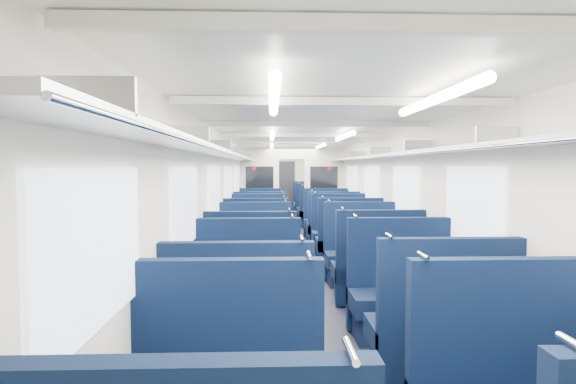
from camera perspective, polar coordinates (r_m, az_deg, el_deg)
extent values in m
cube|color=black|center=(9.89, 1.28, -7.39)|extent=(2.80, 18.00, 0.01)
cube|color=white|center=(9.74, 1.29, 6.33)|extent=(2.80, 18.00, 0.01)
cube|color=silver|center=(9.77, -6.94, -0.60)|extent=(0.02, 18.00, 2.35)
cube|color=black|center=(9.85, -6.82, -5.39)|extent=(0.03, 17.90, 0.70)
cube|color=silver|center=(9.93, 9.38, -0.56)|extent=(0.02, 18.00, 2.35)
cube|color=black|center=(10.01, 9.25, -5.28)|extent=(0.03, 17.90, 0.70)
cube|color=silver|center=(18.73, -0.34, 1.19)|extent=(2.80, 0.02, 2.35)
cube|color=#B2B5BA|center=(9.73, -5.91, 4.08)|extent=(0.34, 17.40, 0.04)
cylinder|color=silver|center=(9.72, -4.85, 3.96)|extent=(0.02, 17.40, 0.02)
cube|color=#B2B5BA|center=(1.85, -22.97, 10.54)|extent=(0.34, 0.03, 0.14)
cube|color=#B2B5BA|center=(3.78, -12.03, 6.79)|extent=(0.34, 0.03, 0.14)
cube|color=#B2B5BA|center=(5.75, -8.58, 5.53)|extent=(0.34, 0.03, 0.14)
cube|color=#B2B5BA|center=(7.74, -6.91, 4.91)|extent=(0.34, 0.03, 0.14)
cube|color=#B2B5BA|center=(9.74, -5.92, 4.55)|extent=(0.34, 0.03, 0.14)
cube|color=#B2B5BA|center=(11.73, -5.27, 4.30)|extent=(0.34, 0.03, 0.14)
cube|color=#B2B5BA|center=(13.73, -4.80, 4.13)|extent=(0.34, 0.03, 0.14)
cube|color=#B2B5BA|center=(15.73, -4.46, 4.00)|extent=(0.34, 0.03, 0.14)
cube|color=#B2B5BA|center=(17.73, -4.19, 3.90)|extent=(0.34, 0.03, 0.14)
cube|color=#B2B5BA|center=(9.88, 8.39, 4.04)|extent=(0.34, 17.40, 0.04)
cylinder|color=silver|center=(9.85, 7.36, 3.94)|extent=(0.02, 17.40, 0.02)
cube|color=#B2B5BA|center=(4.13, 23.81, 6.27)|extent=(0.34, 0.03, 0.14)
cube|color=#B2B5BA|center=(5.99, 15.40, 5.36)|extent=(0.34, 0.03, 0.14)
cube|color=#B2B5BA|center=(7.92, 11.04, 4.84)|extent=(0.34, 0.03, 0.14)
cube|color=#B2B5BA|center=(9.88, 8.39, 4.51)|extent=(0.34, 0.03, 0.14)
cube|color=#B2B5BA|center=(11.85, 6.63, 4.28)|extent=(0.34, 0.03, 0.14)
cube|color=#B2B5BA|center=(13.83, 5.37, 4.12)|extent=(0.34, 0.03, 0.14)
cube|color=#B2B5BA|center=(15.82, 4.43, 4.00)|extent=(0.34, 0.03, 0.14)
cube|color=#B2B5BA|center=(17.80, 3.70, 3.90)|extent=(0.34, 0.03, 0.14)
cube|color=white|center=(2.39, -21.96, -6.37)|extent=(0.02, 1.30, 0.75)
cube|color=white|center=(4.60, -12.19, -1.74)|extent=(0.02, 1.30, 0.75)
cube|color=white|center=(6.87, -8.83, -0.12)|extent=(0.02, 1.30, 0.75)
cube|color=white|center=(9.16, -7.14, 0.69)|extent=(0.02, 1.30, 0.75)
cube|color=white|center=(11.45, -6.13, 1.17)|extent=(0.02, 1.30, 0.75)
cube|color=white|center=(14.24, -5.34, 1.55)|extent=(0.02, 1.30, 0.75)
cube|color=white|center=(16.54, -4.89, 1.77)|extent=(0.02, 1.30, 0.75)
cube|color=white|center=(4.93, 21.26, -1.56)|extent=(0.02, 1.30, 0.75)
cube|color=white|center=(7.10, 13.89, -0.08)|extent=(0.02, 1.30, 0.75)
cube|color=white|center=(9.33, 10.00, 0.71)|extent=(0.02, 1.30, 0.75)
cube|color=white|center=(11.58, 7.62, 1.19)|extent=(0.02, 1.30, 0.75)
cube|color=white|center=(14.35, 5.73, 1.56)|extent=(0.02, 1.30, 0.75)
cube|color=white|center=(16.63, 4.66, 1.78)|extent=(0.02, 1.30, 0.75)
cube|color=white|center=(1.88, 16.71, 18.66)|extent=(2.70, 0.06, 0.06)
cube|color=white|center=(3.79, 6.75, 10.77)|extent=(2.70, 0.06, 0.06)
cube|color=white|center=(5.76, 3.67, 8.15)|extent=(2.70, 0.06, 0.06)
cube|color=white|center=(7.75, 2.17, 6.86)|extent=(2.70, 0.06, 0.06)
cube|color=white|center=(9.74, 1.29, 6.09)|extent=(2.70, 0.06, 0.06)
cube|color=white|center=(11.74, 0.71, 5.58)|extent=(2.70, 0.06, 0.06)
cube|color=white|center=(13.73, 0.30, 5.23)|extent=(2.70, 0.06, 0.06)
cube|color=white|center=(15.73, 0.00, 4.96)|extent=(2.70, 0.06, 0.06)
cube|color=white|center=(17.73, -0.24, 4.75)|extent=(2.70, 0.06, 0.06)
cylinder|color=white|center=(3.24, -1.69, 11.20)|extent=(0.07, 1.60, 0.07)
cylinder|color=white|center=(7.23, -1.91, 6.73)|extent=(0.07, 1.60, 0.07)
cylinder|color=white|center=(10.72, -1.97, 5.55)|extent=(0.07, 1.60, 0.07)
cylinder|color=white|center=(15.22, -2.01, 4.83)|extent=(0.07, 1.60, 0.07)
cylinder|color=white|center=(3.43, 17.34, 10.61)|extent=(0.07, 1.60, 0.07)
cylinder|color=white|center=(7.31, 6.80, 6.67)|extent=(0.07, 1.60, 0.07)
cylinder|color=white|center=(10.78, 3.91, 5.53)|extent=(0.07, 1.60, 0.07)
cylinder|color=white|center=(15.26, 2.14, 4.82)|extent=(0.07, 1.60, 0.07)
cube|color=black|center=(18.68, -0.33, 0.65)|extent=(0.75, 0.06, 2.00)
cube|color=white|center=(12.94, -3.43, 0.32)|extent=(1.05, 0.08, 2.35)
cube|color=black|center=(12.88, -3.43, 1.31)|extent=(0.76, 0.02, 0.80)
cylinder|color=red|center=(12.87, -4.11, 2.87)|extent=(0.12, 0.01, 0.12)
cube|color=white|center=(13.01, 4.30, 0.33)|extent=(1.05, 0.08, 2.35)
cube|color=black|center=(12.95, 4.33, 1.32)|extent=(0.76, 0.02, 0.80)
cylinder|color=red|center=(12.96, 5.00, 2.86)|extent=(0.12, 0.01, 0.12)
cube|color=white|center=(12.93, 0.45, 4.76)|extent=(0.70, 0.08, 0.35)
cylinder|color=silver|center=(1.46, 7.58, -18.42)|extent=(0.02, 0.18, 0.02)
cube|color=#0C1B3A|center=(3.07, -7.13, -19.32)|extent=(1.15, 0.11, 1.23)
cylinder|color=silver|center=(2.88, 2.57, -7.59)|extent=(0.02, 0.18, 0.02)
cube|color=#0C1B3A|center=(3.33, 24.20, -17.71)|extent=(1.15, 0.11, 1.23)
cylinder|color=silver|center=(2.98, 15.96, -7.35)|extent=(0.02, 0.18, 0.02)
cube|color=#0C1B3A|center=(3.98, -5.92, -17.61)|extent=(1.15, 0.60, 0.20)
cube|color=black|center=(4.08, -5.90, -20.86)|extent=(1.06, 0.48, 0.30)
cube|color=#0C1B3A|center=(3.67, -6.21, -15.48)|extent=(1.15, 0.11, 1.23)
cylinder|color=silver|center=(3.52, 1.71, -5.64)|extent=(0.02, 0.18, 0.02)
cube|color=#0C1B3A|center=(4.34, 17.63, -16.00)|extent=(1.15, 0.60, 0.20)
cube|color=black|center=(4.42, 17.57, -19.02)|extent=(1.06, 0.48, 0.30)
cube|color=#0C1B3A|center=(4.04, 18.90, -13.87)|extent=(1.15, 0.11, 1.23)
cylinder|color=silver|center=(3.76, 12.08, -5.14)|extent=(0.02, 0.18, 0.02)
cube|color=#0C1B3A|center=(5.03, -5.06, -13.15)|extent=(1.15, 0.60, 0.20)
cube|color=black|center=(5.11, -5.05, -15.81)|extent=(1.06, 0.48, 0.30)
cube|color=#0C1B3A|center=(5.21, -4.93, -9.86)|extent=(1.15, 0.11, 1.23)
cylinder|color=silver|center=(5.11, 0.52, -2.90)|extent=(0.02, 0.18, 0.02)
cube|color=#0C1B3A|center=(5.21, 13.96, -12.66)|extent=(1.15, 0.60, 0.20)
cube|color=black|center=(5.28, 13.92, -15.24)|extent=(1.06, 0.48, 0.30)
cube|color=#0C1B3A|center=(5.38, 13.26, -9.51)|extent=(1.15, 0.11, 1.23)
cylinder|color=silver|center=(5.17, 8.12, -2.86)|extent=(0.02, 0.18, 0.02)
cube|color=#0C1B3A|center=(6.24, -4.46, -9.95)|extent=(1.15, 0.60, 0.20)
cube|color=black|center=(6.30, -4.45, -12.13)|extent=(1.06, 0.48, 0.30)
cube|color=#0C1B3A|center=(5.95, -4.57, -8.24)|extent=(1.15, 0.11, 1.23)
cylinder|color=silver|center=(5.86, 0.18, -2.13)|extent=(0.02, 0.18, 0.02)
cube|color=#0C1B3A|center=(6.52, 10.54, -9.42)|extent=(1.15, 0.60, 0.20)
cube|color=black|center=(6.58, 10.52, -11.52)|extent=(1.06, 0.48, 0.30)
cube|color=#0C1B3A|center=(6.23, 11.06, -7.76)|extent=(1.15, 0.11, 1.23)
cylinder|color=silver|center=(6.05, 6.62, -1.98)|extent=(0.02, 0.18, 0.02)
cube|color=#0C1B3A|center=(7.26, -4.12, -8.08)|extent=(1.15, 0.60, 0.20)
cube|color=black|center=(7.32, -4.11, -9.97)|extent=(1.06, 0.48, 0.30)
cube|color=#0C1B3A|center=(7.47, -4.06, -5.91)|extent=(1.15, 0.11, 1.23)
cylinder|color=silver|center=(7.39, -0.29, -1.04)|extent=(0.02, 0.18, 0.02)
cube|color=#0C1B3A|center=(7.38, 9.00, -7.94)|extent=(1.15, 0.60, 0.20)
cube|color=black|center=(7.43, 8.99, -9.80)|extent=(1.06, 0.48, 0.30)
cube|color=#0C1B3A|center=(7.57, 8.66, -5.81)|extent=(1.15, 0.11, 1.23)
cylinder|color=silver|center=(7.43, 5.00, -1.03)|extent=(0.02, 0.18, 0.02)
cube|color=#0C1B3A|center=(8.59, -3.80, -6.33)|extent=(1.15, 0.60, 0.20)
cube|color=black|center=(8.64, -3.79, -7.95)|extent=(1.06, 0.48, 0.30)
cube|color=#0C1B3A|center=(8.31, -3.85, -4.98)|extent=(1.15, 0.11, 1.23)
cylinder|color=silver|center=(8.25, -0.48, -0.61)|extent=(0.02, 0.18, 0.02)
cube|color=#0C1B3A|center=(8.72, 7.24, -6.21)|extent=(1.15, 0.60, 0.20)
cube|color=black|center=(8.76, 7.23, -7.80)|extent=(1.06, 0.48, 0.30)
cube|color=#0C1B3A|center=(8.44, 7.52, -4.88)|extent=(1.15, 0.11, 1.23)
cylinder|color=silver|center=(8.31, 4.24, -0.59)|extent=(0.02, 0.18, 0.02)
cube|color=#0C1B3A|center=(9.49, -3.63, -5.43)|extent=(1.15, 0.60, 0.20)
cube|color=black|center=(9.53, -3.63, -6.90)|extent=(1.06, 0.48, 0.30)
cube|color=#0C1B3A|center=(9.70, -3.60, -3.82)|extent=(1.15, 0.11, 1.23)
cylinder|color=silver|center=(9.64, -0.71, -0.07)|extent=(0.02, 0.18, 0.02)
cube|color=#0C1B3A|center=(9.65, 6.32, -5.30)|extent=(1.15, 0.60, 0.20)
cube|color=black|center=(9.69, 6.32, -6.75)|extent=(1.06, 0.48, 0.30)
cube|color=#0C1B3A|center=(9.86, 6.12, -3.72)|extent=(1.15, 0.11, 1.23)
cylinder|color=silver|center=(9.74, 3.30, -0.04)|extent=(0.02, 0.18, 0.02)
cube|color=#0C1B3A|center=(10.76, -3.45, -4.42)|extent=(1.15, 0.60, 0.20)
cube|color=black|center=(10.80, -3.45, -5.71)|extent=(1.06, 0.48, 0.30)
cube|color=#0C1B3A|center=(10.49, -3.49, -3.30)|extent=(1.15, 0.11, 1.23)
cylinder|color=silver|center=(10.44, -0.82, 0.17)|extent=(0.02, 0.18, 0.02)
cube|color=#0C1B3A|center=(10.85, 5.37, -4.36)|extent=(1.15, 0.60, 0.20)
cube|color=black|center=(10.89, 5.37, -5.65)|extent=(1.06, 0.48, 0.30)
cube|color=#0C1B3A|center=(10.58, 5.55, -3.25)|extent=(1.15, 0.11, 1.23)
cylinder|color=silver|center=(10.47, 2.93, 0.18)|extent=(0.02, 0.18, 0.02)
cube|color=#0C1B3A|center=(11.87, -3.32, -3.71)|extent=(1.15, 0.60, 0.20)
cube|color=black|center=(11.91, -3.32, -4.89)|extent=(1.06, 0.48, 0.30)
cube|color=#0C1B3A|center=(12.09, -3.30, -2.44)|extent=(1.15, 0.11, 1.23)
cylinder|color=silver|center=(12.05, -0.99, 0.56)|extent=(0.02, 0.18, 0.02)
cube|color=#0C1B3A|center=(11.79, 4.77, -3.76)|extent=(1.15, 0.60, 0.20)
cube|color=black|center=(11.82, 4.77, -4.95)|extent=(1.06, 0.48, 0.30)
cube|color=#0C1B3A|center=(12.00, 4.64, -2.49)|extent=(1.15, 0.11, 1.23)
cylinder|color=silver|center=(11.91, 2.32, 0.53)|extent=(0.02, 0.18, 0.02)
cube|color=#0C1B3A|center=(13.95, -3.14, -2.69)|extent=(1.15, 0.60, 0.20)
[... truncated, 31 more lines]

